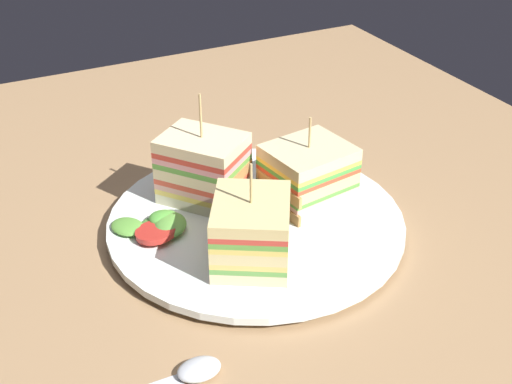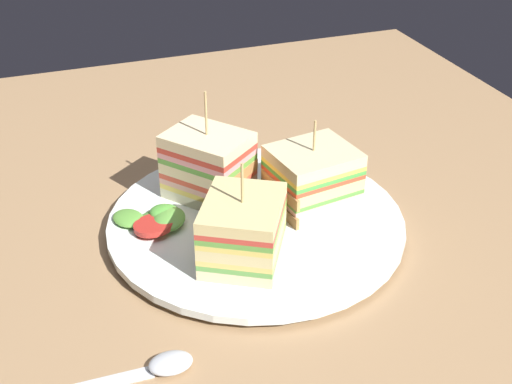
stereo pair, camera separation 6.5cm
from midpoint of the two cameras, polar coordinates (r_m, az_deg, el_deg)
name	(u,v)px [view 1 (the left image)]	position (r cm, az deg, el deg)	size (l,w,h in cm)	color
ground_plane	(256,237)	(68.17, -2.74, -3.86)	(99.05, 88.12, 1.80)	#9D7953
plate	(256,223)	(67.18, -2.78, -2.66)	(28.97, 28.97, 1.37)	white
sandwich_wedge_0	(204,169)	(68.62, -7.12, 1.87)	(10.00, 9.66, 11.51)	beige
sandwich_wedge_1	(251,231)	(59.98, -3.51, -3.35)	(10.23, 9.70, 9.70)	beige
sandwich_wedge_2	(307,173)	(68.47, 1.60, 1.49)	(7.96, 8.97, 9.03)	beige
chip_pile	(261,199)	(66.82, -2.36, -0.69)	(6.99, 7.43, 3.00)	#E2C05B
salad_garnish	(158,225)	(65.90, -10.99, -2.83)	(6.63, 7.74, 1.51)	#55963F
spoon	(177,378)	(53.10, -10.20, -15.13)	(2.53, 13.26, 1.00)	silver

